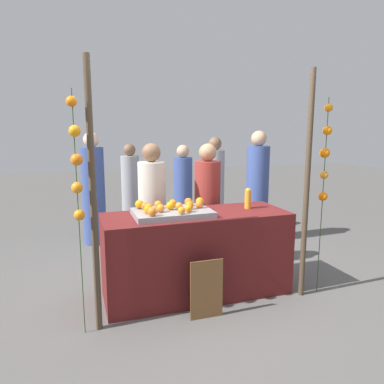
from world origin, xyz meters
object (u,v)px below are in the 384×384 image
stall_counter (196,254)px  orange_1 (200,202)px  chalkboard_sign (206,290)px  orange_0 (189,208)px  vendor_left (152,216)px  vendor_right (207,212)px  juice_bottle (248,199)px

stall_counter → orange_1: 0.55m
chalkboard_sign → orange_1: bearing=76.3°
stall_counter → orange_1: orange_1 is taller
chalkboard_sign → stall_counter: bearing=81.0°
orange_0 → vendor_left: bearing=105.1°
orange_1 → chalkboard_sign: 0.94m
orange_0 → vendor_left: 0.81m
orange_1 → orange_0: bearing=-129.7°
stall_counter → vendor_right: bearing=59.9°
stall_counter → vendor_left: (-0.34, 0.59, 0.30)m
vendor_left → vendor_right: bearing=0.4°
orange_1 → chalkboard_sign: orange_1 is taller
stall_counter → juice_bottle: 0.82m
orange_0 → chalkboard_sign: 0.79m
stall_counter → chalkboard_sign: bearing=-99.0°
orange_1 → juice_bottle: juice_bottle is taller
orange_0 → chalkboard_sign: bearing=-81.0°
vendor_left → vendor_right: size_ratio=1.01×
stall_counter → orange_0: 0.58m
stall_counter → vendor_left: size_ratio=1.22×
stall_counter → chalkboard_sign: (-0.08, -0.52, -0.16)m
orange_1 → chalkboard_sign: (-0.15, -0.60, -0.70)m
vendor_right → vendor_left: bearing=-179.6°
juice_bottle → vendor_right: size_ratio=0.14×
juice_bottle → chalkboard_sign: juice_bottle is taller
orange_0 → chalkboard_sign: (0.06, -0.36, -0.70)m
orange_0 → vendor_right: 0.93m
stall_counter → vendor_right: 0.75m
orange_0 → juice_bottle: bearing=15.7°
orange_0 → juice_bottle: (0.75, 0.21, 0.01)m
chalkboard_sign → orange_0: bearing=99.0°
orange_0 → vendor_left: vendor_left is taller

